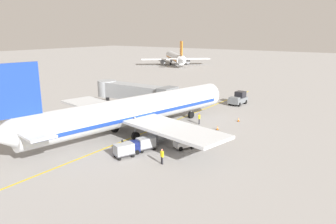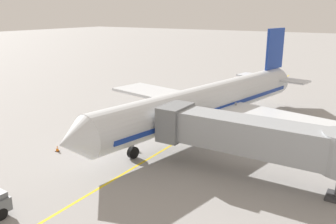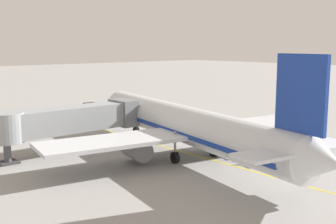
% 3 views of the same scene
% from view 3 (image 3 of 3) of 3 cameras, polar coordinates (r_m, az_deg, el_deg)
% --- Properties ---
extents(ground_plane, '(400.00, 400.00, 0.00)m').
position_cam_3_polar(ground_plane, '(43.14, 3.77, -5.94)').
color(ground_plane, gray).
extents(gate_lead_in_line, '(0.24, 80.00, 0.01)m').
position_cam_3_polar(gate_lead_in_line, '(43.14, 3.77, -5.94)').
color(gate_lead_in_line, gold).
rests_on(gate_lead_in_line, ground).
extents(parked_airliner, '(30.44, 37.16, 10.63)m').
position_cam_3_polar(parked_airliner, '(42.18, 2.43, -1.83)').
color(parked_airliner, silver).
rests_on(parked_airliner, ground).
extents(jet_bridge, '(16.28, 3.50, 4.98)m').
position_cam_3_polar(jet_bridge, '(44.90, -13.51, -1.06)').
color(jet_bridge, '#93999E').
rests_on(jet_bridge, ground).
extents(pushback_tractor, '(2.38, 4.49, 2.40)m').
position_cam_3_polar(pushback_tractor, '(64.97, -10.20, 0.04)').
color(pushback_tractor, slate).
rests_on(pushback_tractor, ground).
extents(baggage_tug_lead, '(2.14, 2.77, 1.62)m').
position_cam_3_polar(baggage_tug_lead, '(48.41, 10.74, -3.55)').
color(baggage_tug_lead, silver).
rests_on(baggage_tug_lead, ground).
extents(baggage_tug_trailing, '(2.53, 2.69, 1.62)m').
position_cam_3_polar(baggage_tug_trailing, '(42.10, 12.58, -5.52)').
color(baggage_tug_trailing, navy).
rests_on(baggage_tug_trailing, ground).
extents(baggage_cart_front, '(2.01, 2.95, 1.58)m').
position_cam_3_polar(baggage_cart_front, '(43.83, 11.34, -4.58)').
color(baggage_cart_front, '#4C4C51').
rests_on(baggage_cart_front, ground).
extents(baggage_cart_second_in_train, '(2.01, 2.95, 1.58)m').
position_cam_3_polar(baggage_cart_second_in_train, '(41.59, 14.23, -5.43)').
color(baggage_cart_second_in_train, '#4C4C51').
rests_on(baggage_cart_second_in_train, ground).
extents(ground_crew_wing_walker, '(0.35, 0.72, 1.69)m').
position_cam_3_polar(ground_crew_wing_walker, '(52.44, -0.42, -2.14)').
color(ground_crew_wing_walker, '#232328').
rests_on(ground_crew_wing_walker, ground).
extents(ground_crew_loader, '(0.69, 0.41, 1.69)m').
position_cam_3_polar(ground_crew_loader, '(45.79, 16.51, -4.19)').
color(ground_crew_loader, '#232328').
rests_on(ground_crew_loader, ground).
extents(safety_cone_nose_left, '(0.36, 0.36, 0.59)m').
position_cam_3_polar(safety_cone_nose_left, '(58.88, -0.32, -1.55)').
color(safety_cone_nose_left, black).
rests_on(safety_cone_nose_left, ground).
extents(safety_cone_nose_right, '(0.36, 0.36, 0.59)m').
position_cam_3_polar(safety_cone_nose_right, '(54.21, 3.19, -2.50)').
color(safety_cone_nose_right, black).
rests_on(safety_cone_nose_right, ground).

